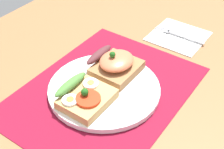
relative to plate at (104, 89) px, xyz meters
The scene contains 7 objects.
ground_plane 2.49cm from the plate, ahead, with size 120.00×90.00×3.20cm, color #915E38.
placemat 0.74cm from the plate, ahead, with size 42.36×32.24×0.30cm, color maroon.
plate is the anchor object (origin of this frame).
sandwich_egg_tomato 6.30cm from the plate, behind, with size 10.61×10.20×4.13cm.
sandwich_salmon 6.59cm from the plate, 11.79° to the left, with size 10.49×10.63×5.87cm.
napkin 30.06cm from the plate, ahead, with size 14.16×14.23×0.60cm, color white.
fork 29.86cm from the plate, ahead, with size 1.62×14.44×0.32cm.
Camera 1 is at (-42.56, -31.97, 48.74)cm, focal length 52.15 mm.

